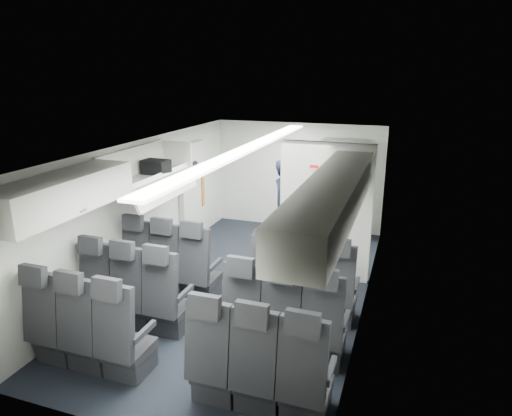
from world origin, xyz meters
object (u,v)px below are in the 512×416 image
Objects in this scene: carry_on_bag at (156,168)px; boarding_door at (193,193)px; flight_attendant at (285,206)px; seat_row_mid at (206,310)px; seat_row_front at (234,279)px; seat_row_rear at (168,353)px; galley_unit at (342,189)px.

boarding_door is at bearing 101.55° from carry_on_bag.
seat_row_mid is at bearing -161.67° from flight_attendant.
carry_on_bag reaches higher than seat_row_front.
galley_unit reaches higher than seat_row_rear.
seat_row_front is 2.00× the size of flight_attendant.
seat_row_front is 1.79× the size of boarding_door.
seat_row_mid is 2.37m from carry_on_bag.
seat_row_mid is 1.79× the size of boarding_door.
flight_attendant is at bearing 87.84° from seat_row_mid.
seat_row_rear is 1.75× the size of galley_unit.
galley_unit reaches higher than seat_row_front.
carry_on_bag is (-1.51, -1.75, 0.94)m from flight_attendant.
galley_unit is (0.95, 4.15, 0.55)m from seat_row_mid.
boarding_door is 1.76m from flight_attendant.
flight_attendant is (-0.83, -1.06, -0.12)m from galley_unit.
galley_unit is (0.95, 5.05, 0.55)m from seat_row_rear.
galley_unit is 3.74m from carry_on_bag.
seat_row_front is at bearing -51.84° from boarding_door.
seat_row_rear is at bearing -55.44° from carry_on_bag.
seat_row_front and seat_row_rear have the same top height.
carry_on_bag is (-1.39, 0.45, 1.37)m from seat_row_front.
seat_row_front is 2.00m from carry_on_bag.
carry_on_bag reaches higher than seat_row_mid.
flight_attendant is at bearing 52.08° from carry_on_bag.
seat_row_front is 1.00× the size of seat_row_rear.
seat_row_mid is (0.00, -0.90, 0.00)m from seat_row_front.
galley_unit is at bearing -17.68° from flight_attendant.
seat_row_rear is at bearing -90.00° from seat_row_front.
seat_row_front and seat_row_mid have the same top height.
carry_on_bag is at bearing -81.31° from boarding_door.
flight_attendant is at bearing 3.52° from boarding_door.
seat_row_mid is 2.00× the size of flight_attendant.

